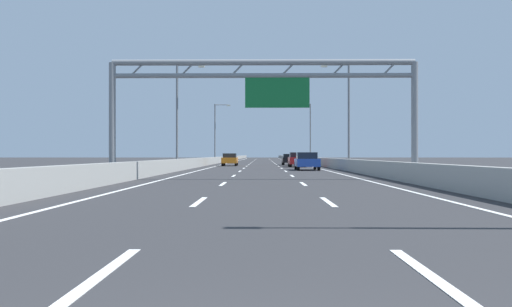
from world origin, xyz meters
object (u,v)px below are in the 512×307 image
object	(u,v)px
sign_gantry	(265,88)
blue_car	(307,161)
streetlamp_left_far	(216,129)
orange_car	(230,159)
red_car	(297,160)
streetlamp_right_mid	(346,109)
streetlamp_left_mid	(180,109)
streetlamp_right_far	(309,129)
black_car	(290,159)

from	to	relation	value
sign_gantry	blue_car	size ratio (longest dim) A/B	3.84
streetlamp_left_far	orange_car	world-z (taller)	streetlamp_left_far
red_car	orange_car	size ratio (longest dim) A/B	1.07
streetlamp_right_mid	blue_car	distance (m)	6.51
streetlamp_left_mid	streetlamp_left_far	xyz separation A→B (m)	(0.00, 38.24, 0.00)
streetlamp_right_far	red_car	world-z (taller)	streetlamp_right_far
streetlamp_left_far	blue_car	bearing A→B (deg)	-74.69
sign_gantry	black_car	distance (m)	38.70
streetlamp_left_far	streetlamp_right_far	distance (m)	14.93
streetlamp_left_mid	streetlamp_left_far	size ratio (longest dim) A/B	1.00
streetlamp_left_mid	streetlamp_right_far	distance (m)	41.05
sign_gantry	orange_car	size ratio (longest dim) A/B	3.88
streetlamp_right_mid	blue_car	bearing A→B (deg)	-144.84
black_car	orange_car	distance (m)	8.47
red_car	orange_car	distance (m)	9.12
streetlamp_left_mid	streetlamp_left_far	world-z (taller)	same
streetlamp_left_mid	sign_gantry	bearing A→B (deg)	-68.89
black_car	red_car	bearing A→B (deg)	-88.47
blue_car	streetlamp_left_far	bearing A→B (deg)	105.31
sign_gantry	red_car	size ratio (longest dim) A/B	3.61
streetlamp_left_mid	streetlamp_right_mid	bearing A→B (deg)	0.00
streetlamp_left_mid	red_car	xyz separation A→B (m)	(11.11, 9.05, -4.62)
sign_gantry	streetlamp_right_mid	xyz separation A→B (m)	(7.37, 19.59, 0.55)
sign_gantry	streetlamp_left_mid	world-z (taller)	streetlamp_left_mid
orange_car	streetlamp_left_far	bearing A→B (deg)	98.65
sign_gantry	streetlamp_right_far	distance (m)	58.31
streetlamp_left_mid	blue_car	bearing A→B (deg)	-13.24
streetlamp_left_mid	blue_car	size ratio (longest dim) A/B	2.23
red_car	orange_car	bearing A→B (deg)	144.94
black_car	blue_car	world-z (taller)	blue_car
streetlamp_left_mid	black_car	xyz separation A→B (m)	(10.85, 18.74, -4.66)
blue_car	orange_car	bearing A→B (deg)	114.04
streetlamp_right_far	orange_car	distance (m)	26.89
streetlamp_left_mid	black_car	distance (m)	22.15
streetlamp_left_far	red_car	xyz separation A→B (m)	(11.11, -29.19, -4.62)
black_car	sign_gantry	bearing A→B (deg)	-94.90
streetlamp_right_mid	orange_car	distance (m)	18.79
streetlamp_left_mid	red_car	size ratio (longest dim) A/B	2.10
streetlamp_right_far	blue_car	size ratio (longest dim) A/B	2.23
streetlamp_left_mid	streetlamp_right_mid	size ratio (longest dim) A/B	1.00
streetlamp_right_far	black_car	bearing A→B (deg)	-101.82
sign_gantry	streetlamp_left_far	distance (m)	58.33
streetlamp_right_mid	streetlamp_left_far	distance (m)	41.05
red_car	orange_car	world-z (taller)	red_car
streetlamp_left_mid	blue_car	xyz separation A→B (m)	(11.19, -2.63, -4.64)
black_car	streetlamp_right_far	bearing A→B (deg)	78.18
streetlamp_left_mid	orange_car	size ratio (longest dim) A/B	2.25
blue_car	red_car	bearing A→B (deg)	90.40
red_car	streetlamp_right_mid	bearing A→B (deg)	-67.11
streetlamp_left_mid	red_car	distance (m)	15.06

